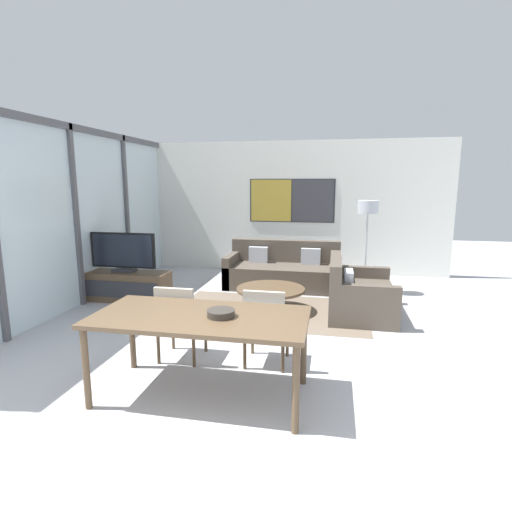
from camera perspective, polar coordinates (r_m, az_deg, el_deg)
The scene contains 14 objects.
ground_plane at distance 3.28m, azimuth -10.89°, elevation -25.76°, with size 24.00×24.00×0.00m, color #B2B2B7.
wall_back at distance 8.68m, azimuth 4.25°, elevation 6.96°, with size 6.82×0.09×2.80m.
window_wall_left at distance 6.80m, azimuth -24.57°, elevation 6.18°, with size 0.07×6.17×2.80m.
area_rug at distance 6.15m, azimuth 2.09°, elevation -7.81°, with size 2.89×1.73×0.01m.
tv_console at distance 6.97m, azimuth -18.21°, elevation -4.09°, with size 1.48×0.47×0.48m.
television at distance 6.86m, azimuth -18.47°, elevation 0.48°, with size 1.12×0.20×0.65m.
sofa_main at distance 7.51m, azimuth 3.92°, elevation -2.30°, with size 2.09×0.93×0.84m.
sofa_side at distance 6.11m, azimuth 14.01°, elevation -5.58°, with size 0.93×1.35×0.84m.
coffee_table at distance 6.07m, azimuth 2.11°, elevation -5.39°, with size 1.03×1.03×0.36m.
dining_table at distance 3.63m, azimuth -7.94°, elevation -9.37°, with size 1.91×0.92×0.77m.
dining_chair_left at distance 4.44m, azimuth -10.89°, elevation -8.64°, with size 0.46×0.46×0.85m.
dining_chair_centre at distance 4.24m, azimuth 1.41°, elevation -9.36°, with size 0.46×0.46×0.85m.
fruit_bowl at distance 3.53m, azimuth -5.04°, elevation -8.08°, with size 0.25×0.25×0.06m.
floor_lamp at distance 7.13m, azimuth 15.68°, elevation 5.73°, with size 0.35×0.35×1.63m.
Camera 1 is at (1.05, -2.44, 1.92)m, focal length 28.00 mm.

